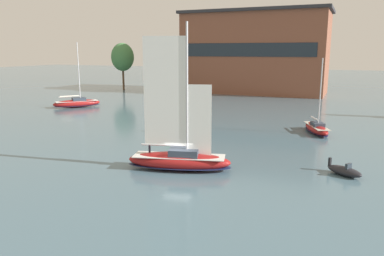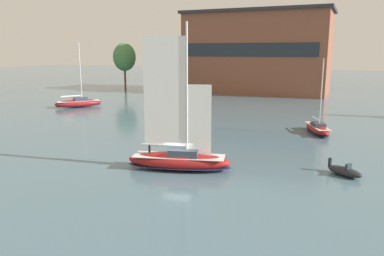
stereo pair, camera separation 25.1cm
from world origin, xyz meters
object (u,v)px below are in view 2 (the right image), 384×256
object	(u,v)px
sailboat_main	(179,158)
tree_shore_left	(157,60)
sailboat_moored_far_slip	(317,128)
channel_buoy	(168,126)
motor_tender	(345,171)
tree_shore_center	(124,57)
sailboat_moored_mid_channel	(78,103)

from	to	relation	value
sailboat_main	tree_shore_left	bearing A→B (deg)	120.53
sailboat_main	sailboat_moored_far_slip	xyz separation A→B (m)	(10.10, 21.17, -0.38)
channel_buoy	sailboat_moored_far_slip	bearing A→B (deg)	22.30
motor_tender	sailboat_moored_far_slip	bearing A→B (deg)	102.79
tree_shore_center	motor_tender	xyz separation A→B (m)	(58.39, -54.25, -8.52)
sailboat_moored_far_slip	channel_buoy	world-z (taller)	sailboat_moored_far_slip
tree_shore_left	sailboat_moored_far_slip	world-z (taller)	tree_shore_left
tree_shore_left	sailboat_moored_far_slip	size ratio (longest dim) A/B	1.20
sailboat_main	sailboat_moored_far_slip	world-z (taller)	sailboat_main
tree_shore_center	sailboat_moored_mid_channel	bearing A→B (deg)	-72.25
tree_shore_center	channel_buoy	xyz separation A→B (m)	(36.23, -44.74, -8.03)
tree_shore_left	tree_shore_center	world-z (taller)	tree_shore_center
tree_shore_center	sailboat_moored_far_slip	xyz separation A→B (m)	(54.52, -37.23, -8.26)
tree_shore_center	sailboat_moored_far_slip	bearing A→B (deg)	-34.33
tree_shore_left	sailboat_moored_far_slip	bearing A→B (deg)	-38.76
tree_shore_left	sailboat_moored_mid_channel	size ratio (longest dim) A/B	0.96
sailboat_main	sailboat_moored_mid_channel	distance (m)	43.79
motor_tender	tree_shore_left	bearing A→B (deg)	132.26
tree_shore_center	sailboat_main	distance (m)	73.80
sailboat_moored_mid_channel	sailboat_moored_far_slip	world-z (taller)	sailboat_moored_mid_channel
sailboat_moored_mid_channel	sailboat_moored_far_slip	bearing A→B (deg)	-7.58
sailboat_moored_far_slip	channel_buoy	bearing A→B (deg)	-157.70
sailboat_moored_mid_channel	tree_shore_left	bearing A→B (deg)	86.79
channel_buoy	motor_tender	bearing A→B (deg)	-23.23
sailboat_moored_mid_channel	channel_buoy	size ratio (longest dim) A/B	5.46
sailboat_moored_far_slip	motor_tender	world-z (taller)	sailboat_moored_far_slip
tree_shore_left	sailboat_main	bearing A→B (deg)	-59.47
tree_shore_center	channel_buoy	bearing A→B (deg)	-51.00
sailboat_moored_far_slip	motor_tender	bearing A→B (deg)	-77.21
tree_shore_left	sailboat_main	distance (m)	64.97
tree_shore_left	sailboat_moored_mid_channel	bearing A→B (deg)	-93.21
tree_shore_center	sailboat_main	xyz separation A→B (m)	(44.42, -58.40, -7.88)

